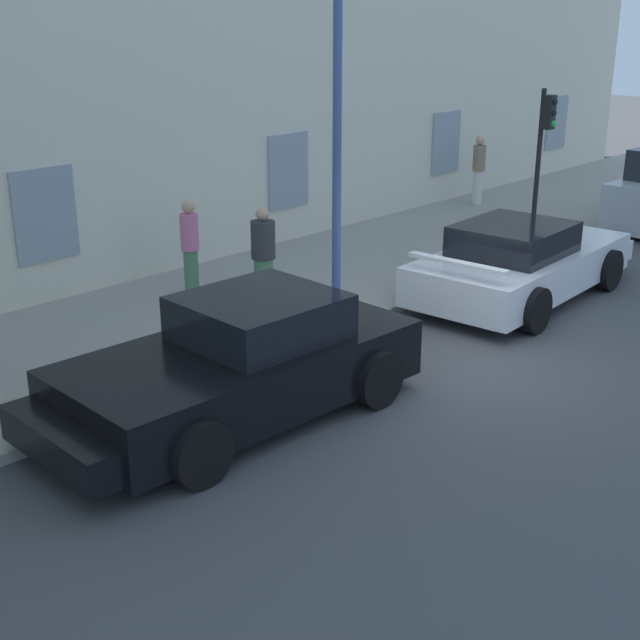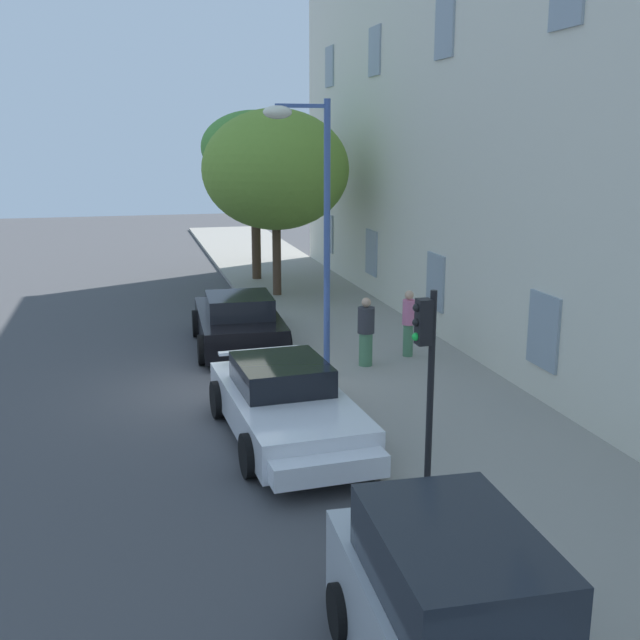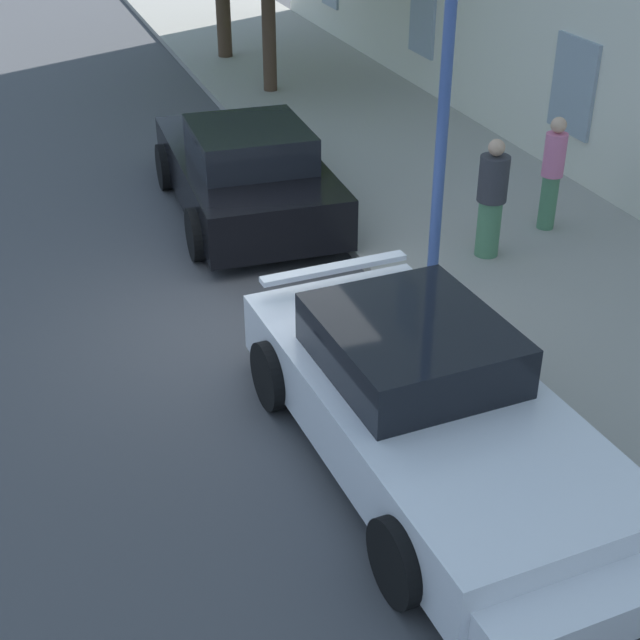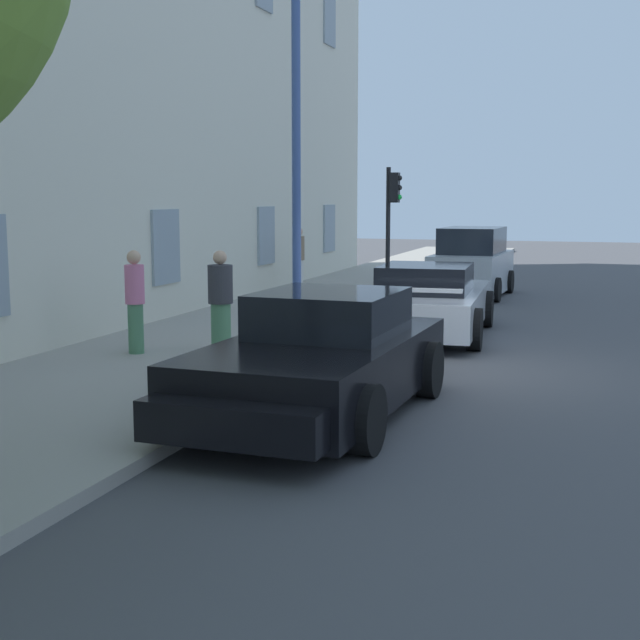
{
  "view_description": "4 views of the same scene",
  "coord_description": "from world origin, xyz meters",
  "px_view_note": "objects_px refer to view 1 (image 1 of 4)",
  "views": [
    {
      "loc": [
        -9.67,
        -6.38,
        4.71
      ],
      "look_at": [
        -1.39,
        1.41,
        0.63
      ],
      "focal_mm": 48.66,
      "sensor_mm": 36.0,
      "label": 1
    },
    {
      "loc": [
        15.81,
        -1.74,
        5.32
      ],
      "look_at": [
        0.16,
        2.26,
        1.46
      ],
      "focal_mm": 42.59,
      "sensor_mm": 36.0,
      "label": 2
    },
    {
      "loc": [
        9.12,
        -2.35,
        5.48
      ],
      "look_at": [
        1.42,
        0.43,
        0.74
      ],
      "focal_mm": 50.34,
      "sensor_mm": 36.0,
      "label": 3
    },
    {
      "loc": [
        -12.99,
        -2.22,
        2.6
      ],
      "look_at": [
        -0.5,
        1.85,
        0.74
      ],
      "focal_mm": 48.86,
      "sensor_mm": 36.0,
      "label": 4
    }
  ],
  "objects_px": {
    "sportscar_yellow_flank": "(525,261)",
    "pedestrian_bystander": "(190,247)",
    "sportscar_red_lead": "(230,369)",
    "traffic_light": "(544,139)",
    "street_lamp": "(359,44)",
    "pedestrian_admiring": "(479,169)",
    "pedestrian_strolling": "(263,256)"
  },
  "relations": [
    {
      "from": "sportscar_red_lead",
      "to": "street_lamp",
      "type": "bearing_deg",
      "value": 16.94
    },
    {
      "from": "sportscar_red_lead",
      "to": "pedestrian_bystander",
      "type": "distance_m",
      "value": 4.56
    },
    {
      "from": "pedestrian_admiring",
      "to": "pedestrian_bystander",
      "type": "relative_size",
      "value": 1.02
    },
    {
      "from": "sportscar_red_lead",
      "to": "pedestrian_strolling",
      "type": "relative_size",
      "value": 3.02
    },
    {
      "from": "sportscar_red_lead",
      "to": "street_lamp",
      "type": "xyz_separation_m",
      "value": [
        3.52,
        1.07,
        3.6
      ]
    },
    {
      "from": "sportscar_yellow_flank",
      "to": "traffic_light",
      "type": "relative_size",
      "value": 1.63
    },
    {
      "from": "pedestrian_strolling",
      "to": "pedestrian_bystander",
      "type": "height_order",
      "value": "pedestrian_bystander"
    },
    {
      "from": "sportscar_yellow_flank",
      "to": "pedestrian_strolling",
      "type": "xyz_separation_m",
      "value": [
        -3.69,
        2.63,
        0.34
      ]
    },
    {
      "from": "sportscar_red_lead",
      "to": "pedestrian_admiring",
      "type": "height_order",
      "value": "pedestrian_admiring"
    },
    {
      "from": "pedestrian_admiring",
      "to": "pedestrian_bystander",
      "type": "xyz_separation_m",
      "value": [
        -9.56,
        -0.64,
        -0.02
      ]
    },
    {
      "from": "sportscar_yellow_flank",
      "to": "pedestrian_bystander",
      "type": "bearing_deg",
      "value": 137.24
    },
    {
      "from": "street_lamp",
      "to": "pedestrian_admiring",
      "type": "relative_size",
      "value": 3.59
    },
    {
      "from": "sportscar_red_lead",
      "to": "traffic_light",
      "type": "height_order",
      "value": "traffic_light"
    },
    {
      "from": "pedestrian_bystander",
      "to": "sportscar_red_lead",
      "type": "bearing_deg",
      "value": -122.92
    },
    {
      "from": "pedestrian_admiring",
      "to": "pedestrian_strolling",
      "type": "height_order",
      "value": "pedestrian_admiring"
    },
    {
      "from": "sportscar_yellow_flank",
      "to": "pedestrian_bystander",
      "type": "relative_size",
      "value": 3.11
    },
    {
      "from": "sportscar_red_lead",
      "to": "traffic_light",
      "type": "distance_m",
      "value": 9.76
    },
    {
      "from": "street_lamp",
      "to": "pedestrian_admiring",
      "type": "distance_m",
      "value": 9.72
    },
    {
      "from": "pedestrian_strolling",
      "to": "pedestrian_admiring",
      "type": "bearing_deg",
      "value": 11.76
    },
    {
      "from": "pedestrian_strolling",
      "to": "sportscar_red_lead",
      "type": "bearing_deg",
      "value": -139.12
    },
    {
      "from": "sportscar_red_lead",
      "to": "pedestrian_strolling",
      "type": "distance_m",
      "value": 3.94
    },
    {
      "from": "traffic_light",
      "to": "street_lamp",
      "type": "distance_m",
      "value": 6.33
    },
    {
      "from": "pedestrian_strolling",
      "to": "sportscar_yellow_flank",
      "type": "bearing_deg",
      "value": -35.5
    },
    {
      "from": "traffic_light",
      "to": "pedestrian_bystander",
      "type": "relative_size",
      "value": 1.9
    },
    {
      "from": "sportscar_red_lead",
      "to": "pedestrian_bystander",
      "type": "relative_size",
      "value": 3.0
    },
    {
      "from": "pedestrian_strolling",
      "to": "pedestrian_bystander",
      "type": "bearing_deg",
      "value": 111.97
    },
    {
      "from": "sportscar_yellow_flank",
      "to": "pedestrian_admiring",
      "type": "height_order",
      "value": "pedestrian_admiring"
    },
    {
      "from": "street_lamp",
      "to": "pedestrian_strolling",
      "type": "height_order",
      "value": "street_lamp"
    },
    {
      "from": "pedestrian_strolling",
      "to": "pedestrian_bystander",
      "type": "distance_m",
      "value": 1.34
    },
    {
      "from": "traffic_light",
      "to": "street_lamp",
      "type": "height_order",
      "value": "street_lamp"
    },
    {
      "from": "street_lamp",
      "to": "sportscar_red_lead",
      "type": "bearing_deg",
      "value": -163.06
    },
    {
      "from": "pedestrian_admiring",
      "to": "pedestrian_strolling",
      "type": "xyz_separation_m",
      "value": [
        -9.06,
        -1.89,
        -0.05
      ]
    }
  ]
}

